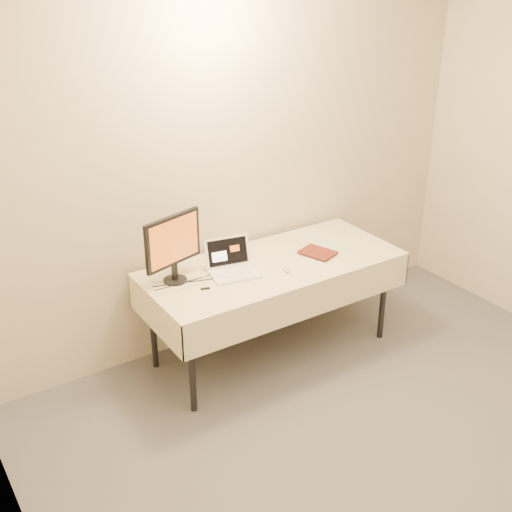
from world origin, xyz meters
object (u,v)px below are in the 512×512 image
table (273,271)px  monitor (173,244)px  laptop (232,265)px  book (311,243)px

table → monitor: monitor is taller
laptop → monitor: bearing=177.8°
table → monitor: 0.79m
laptop → monitor: monitor is taller
table → monitor: (-0.70, 0.13, 0.34)m
monitor → table: bearing=-26.9°
book → laptop: bearing=148.5°
monitor → book: (0.97, -0.21, -0.15)m
laptop → monitor: size_ratio=0.79×
laptop → book: book is taller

